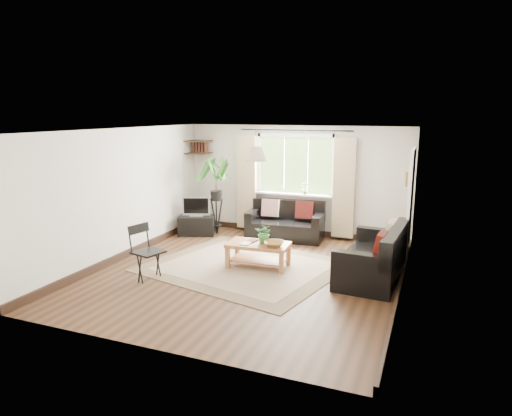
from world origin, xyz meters
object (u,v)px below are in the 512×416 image
at_px(coffee_table, 258,255).
at_px(sofa_back, 285,221).
at_px(sofa_right, 373,254).
at_px(palm_stand, 216,196).
at_px(tv_stand, 197,225).
at_px(folding_chair, 148,253).

bearing_deg(coffee_table, sofa_back, 94.01).
xyz_separation_m(sofa_right, palm_stand, (-3.62, 1.59, 0.44)).
height_order(tv_stand, folding_chair, folding_chair).
bearing_deg(sofa_right, coffee_table, -80.33).
bearing_deg(folding_chair, tv_stand, 27.27).
relative_size(coffee_table, tv_stand, 1.37).
xyz_separation_m(palm_stand, folding_chair, (0.26, -2.99, -0.41)).
relative_size(tv_stand, folding_chair, 0.87).
bearing_deg(sofa_back, tv_stand, -172.29).
xyz_separation_m(coffee_table, palm_stand, (-1.69, 1.77, 0.64)).
distance_m(sofa_right, palm_stand, 3.98).
xyz_separation_m(sofa_back, coffee_table, (0.14, -1.94, -0.16)).
xyz_separation_m(tv_stand, palm_stand, (0.38, 0.24, 0.65)).
bearing_deg(folding_chair, palm_stand, 19.16).
bearing_deg(folding_chair, sofa_right, -53.12).
bearing_deg(sofa_right, palm_stand, -109.51).
relative_size(sofa_right, palm_stand, 1.04).
bearing_deg(sofa_right, sofa_back, -126.21).
distance_m(coffee_table, tv_stand, 2.57).
height_order(tv_stand, palm_stand, palm_stand).
bearing_deg(tv_stand, sofa_right, -39.54).
distance_m(sofa_back, sofa_right, 2.71).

